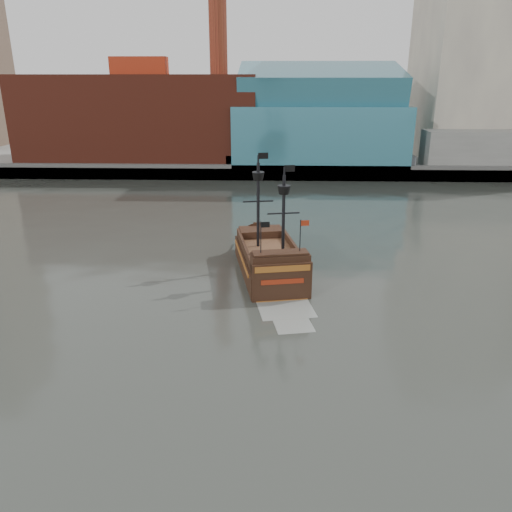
{
  "coord_description": "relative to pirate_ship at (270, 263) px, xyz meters",
  "views": [
    {
      "loc": [
        2.14,
        -21.92,
        16.41
      ],
      "look_at": [
        0.9,
        12.78,
        4.0
      ],
      "focal_mm": 35.0,
      "sensor_mm": 36.0,
      "label": 1
    }
  ],
  "objects": [
    {
      "name": "pirate_ship",
      "position": [
        0.0,
        0.0,
        0.0
      ],
      "size": [
        7.09,
        15.54,
        11.21
      ],
      "rotation": [
        0.0,
        0.0,
        0.18
      ],
      "color": "black",
      "rests_on": "ground"
    },
    {
      "name": "ground",
      "position": [
        -1.87,
        -19.25,
        -1.02
      ],
      "size": [
        400.0,
        400.0,
        0.0
      ],
      "primitive_type": "plane",
      "color": "#2D302A",
      "rests_on": "ground"
    },
    {
      "name": "promenade_far",
      "position": [
        -1.87,
        72.75,
        -0.02
      ],
      "size": [
        220.0,
        60.0,
        2.0
      ],
      "primitive_type": "cube",
      "color": "slate",
      "rests_on": "ground"
    },
    {
      "name": "seawall",
      "position": [
        -1.87,
        43.25,
        0.28
      ],
      "size": [
        220.0,
        1.0,
        2.6
      ],
      "primitive_type": "cube",
      "color": "#4C4C49",
      "rests_on": "ground"
    },
    {
      "name": "skyline",
      "position": [
        3.33,
        65.31,
        23.54
      ],
      "size": [
        149.0,
        45.0,
        62.0
      ],
      "color": "brown",
      "rests_on": "promenade_far"
    }
  ]
}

